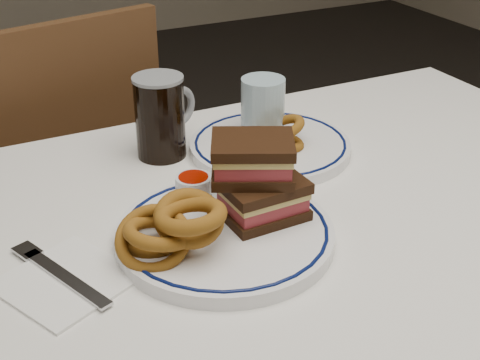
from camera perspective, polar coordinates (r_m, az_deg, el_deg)
name	(u,v)px	position (r m, az deg, el deg)	size (l,w,h in m)	color
dining_table	(280,286)	(0.99, 3.48, -9.03)	(1.27, 0.87, 0.75)	white
chair_far	(60,186)	(1.61, -15.11, -0.52)	(0.50, 0.50, 0.90)	#4B3218
main_plate	(225,234)	(0.88, -1.32, -4.61)	(0.29, 0.29, 0.02)	white
reuben_sandwich	(258,179)	(0.88, 1.53, 0.13)	(0.13, 0.12, 0.11)	black
onion_rings_main	(169,227)	(0.83, -6.04, -3.99)	(0.15, 0.14, 0.09)	#65310D
ketchup_ramekin	(194,185)	(0.95, -3.98, -0.42)	(0.05, 0.05, 0.03)	white
beer_mug	(161,116)	(1.10, -6.74, 5.48)	(0.12, 0.08, 0.14)	black
water_glass	(263,112)	(1.13, 1.95, 5.84)	(0.07, 0.07, 0.12)	#9DBBCA
far_plate	(270,146)	(1.12, 2.58, 2.93)	(0.27, 0.27, 0.02)	white
onion_rings_far	(277,136)	(1.10, 3.15, 3.76)	(0.12, 0.09, 0.06)	#65310D
napkin_fork	(65,279)	(0.85, -14.72, -8.17)	(0.18, 0.19, 0.01)	white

